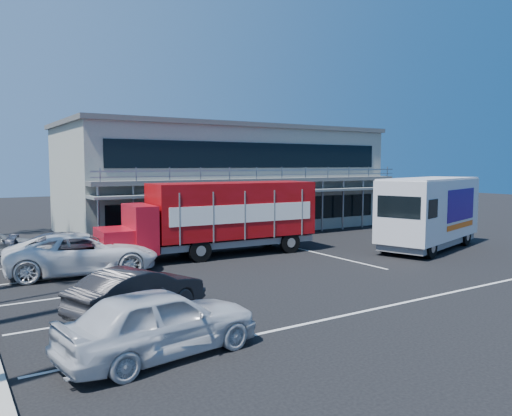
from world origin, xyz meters
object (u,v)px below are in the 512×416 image
white_van (429,211)px  parked_car_a (160,322)px  red_truck (219,216)px  parked_car_b (138,291)px

white_van → parked_car_a: (-18.18, -6.66, -1.22)m
white_van → parked_car_a: bearing=-177.2°
red_truck → white_van: bearing=-19.1°
red_truck → white_van: size_ratio=1.32×
white_van → red_truck: bearing=140.3°
red_truck → white_van: 11.50m
red_truck → white_van: white_van is taller
white_van → parked_car_b: size_ratio=1.90×
parked_car_b → red_truck: bearing=-62.1°
white_van → parked_car_b: white_van is taller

